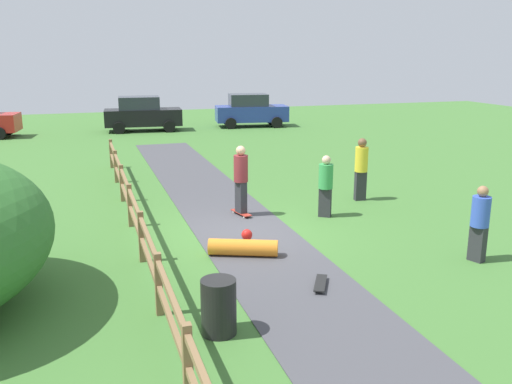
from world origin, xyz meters
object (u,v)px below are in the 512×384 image
at_px(skater_fallen, 243,246).
at_px(bystander_blue, 480,220).
at_px(parked_car_black, 142,114).
at_px(skateboard_loose, 320,283).
at_px(skater_riding, 241,177).
at_px(trash_bin, 219,307).
at_px(bystander_green, 326,183).
at_px(bystander_yellow, 361,166).
at_px(parked_car_blue, 251,110).

distance_m(skater_fallen, bystander_blue, 5.02).
distance_m(bystander_blue, parked_car_black, 22.82).
relative_size(skater_fallen, skateboard_loose, 1.91).
bearing_deg(skateboard_loose, parked_car_black, 91.87).
bearing_deg(skater_riding, trash_bin, -109.25).
distance_m(trash_bin, bystander_green, 6.87).
bearing_deg(skateboard_loose, bystander_green, 64.53).
distance_m(skater_fallen, skateboard_loose, 2.28).
distance_m(bystander_yellow, parked_car_black, 17.73).
distance_m(bystander_green, parked_car_black, 18.61).
height_order(bystander_green, parked_car_blue, parked_car_blue).
relative_size(trash_bin, parked_car_black, 0.21).
xyz_separation_m(bystander_yellow, bystander_green, (-1.72, -1.25, -0.12)).
xyz_separation_m(skater_fallen, bystander_green, (2.92, 2.15, 0.72)).
xyz_separation_m(trash_bin, skateboard_loose, (2.24, 1.12, -0.36)).
distance_m(skater_riding, parked_car_black, 17.68).
height_order(skater_fallen, bystander_green, bystander_green).
height_order(bystander_yellow, parked_car_blue, parked_car_blue).
bearing_deg(skateboard_loose, trash_bin, -153.54).
height_order(skater_riding, bystander_green, skater_riding).
relative_size(skater_riding, bystander_yellow, 1.02).
relative_size(skateboard_loose, parked_car_black, 0.18).
bearing_deg(bystander_yellow, skater_riding, -172.42).
xyz_separation_m(skateboard_loose, bystander_green, (2.02, 4.25, 0.83)).
height_order(bystander_blue, bystander_yellow, bystander_yellow).
relative_size(trash_bin, bystander_yellow, 0.48).
xyz_separation_m(bystander_green, parked_car_blue, (3.58, 18.41, 0.04)).
relative_size(skater_riding, bystander_blue, 1.16).
bearing_deg(bystander_yellow, bystander_green, -143.93).
xyz_separation_m(skater_fallen, skateboard_loose, (0.90, -2.09, -0.11)).
bearing_deg(parked_car_black, skater_riding, -87.96).
height_order(trash_bin, skateboard_loose, trash_bin).
relative_size(parked_car_blue, parked_car_black, 1.02).
distance_m(skater_riding, skateboard_loose, 5.09).
bearing_deg(bystander_blue, bystander_green, 113.15).
bearing_deg(skater_riding, skater_fallen, -105.19).
bearing_deg(skater_riding, parked_car_blue, 72.07).
bearing_deg(skater_riding, parked_car_black, 92.04).
relative_size(trash_bin, bystander_blue, 0.55).
bearing_deg(bystander_green, skateboard_loose, -115.47).
bearing_deg(skateboard_loose, bystander_yellow, 55.77).
xyz_separation_m(bystander_green, parked_car_black, (-2.76, 18.40, 0.04)).
distance_m(skater_riding, bystander_green, 2.27).
height_order(skater_fallen, parked_car_blue, parked_car_blue).
xyz_separation_m(skater_riding, bystander_green, (2.14, -0.74, -0.17)).
bearing_deg(skateboard_loose, skater_riding, 91.30).
xyz_separation_m(bystander_blue, parked_car_black, (-4.46, 22.38, 0.06)).
distance_m(skateboard_loose, parked_car_blue, 23.35).
relative_size(bystander_yellow, parked_car_blue, 0.42).
bearing_deg(bystander_yellow, parked_car_blue, 83.80).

